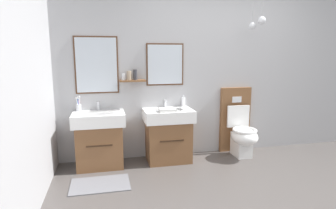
{
  "coord_description": "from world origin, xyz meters",
  "views": [
    {
      "loc": [
        -1.7,
        -2.35,
        1.52
      ],
      "look_at": [
        -0.89,
        1.23,
        0.85
      ],
      "focal_mm": 30.28,
      "sensor_mm": 36.0,
      "label": 1
    }
  ],
  "objects_px": {
    "toilet": "(240,130)",
    "toothbrush_cup": "(79,107)",
    "vanity_sink_left": "(100,138)",
    "soap_dispenser": "(183,102)",
    "folded_hand_towel": "(168,110)",
    "vanity_sink_right": "(168,134)"
  },
  "relations": [
    {
      "from": "toilet",
      "to": "toothbrush_cup",
      "type": "distance_m",
      "value": 2.36
    },
    {
      "from": "toothbrush_cup",
      "to": "vanity_sink_left",
      "type": "bearing_deg",
      "value": -32.52
    },
    {
      "from": "vanity_sink_left",
      "to": "toothbrush_cup",
      "type": "height_order",
      "value": "toothbrush_cup"
    },
    {
      "from": "vanity_sink_left",
      "to": "soap_dispenser",
      "type": "xyz_separation_m",
      "value": [
        1.22,
        0.18,
        0.42
      ]
    },
    {
      "from": "vanity_sink_left",
      "to": "folded_hand_towel",
      "type": "distance_m",
      "value": 0.99
    },
    {
      "from": "toilet",
      "to": "soap_dispenser",
      "type": "height_order",
      "value": "toilet"
    },
    {
      "from": "vanity_sink_right",
      "to": "folded_hand_towel",
      "type": "distance_m",
      "value": 0.4
    },
    {
      "from": "vanity_sink_right",
      "to": "vanity_sink_left",
      "type": "bearing_deg",
      "value": 180.0
    },
    {
      "from": "vanity_sink_right",
      "to": "toothbrush_cup",
      "type": "relative_size",
      "value": 3.57
    },
    {
      "from": "folded_hand_towel",
      "to": "toothbrush_cup",
      "type": "bearing_deg",
      "value": 165.08
    },
    {
      "from": "toilet",
      "to": "toothbrush_cup",
      "type": "bearing_deg",
      "value": 176.03
    },
    {
      "from": "soap_dispenser",
      "to": "toilet",
      "type": "bearing_deg",
      "value": -11.57
    },
    {
      "from": "soap_dispenser",
      "to": "folded_hand_towel",
      "type": "relative_size",
      "value": 0.77
    },
    {
      "from": "toilet",
      "to": "folded_hand_towel",
      "type": "xyz_separation_m",
      "value": [
        -1.15,
        -0.15,
        0.39
      ]
    },
    {
      "from": "vanity_sink_right",
      "to": "folded_hand_towel",
      "type": "height_order",
      "value": "folded_hand_towel"
    },
    {
      "from": "toilet",
      "to": "toothbrush_cup",
      "type": "relative_size",
      "value": 4.81
    },
    {
      "from": "vanity_sink_left",
      "to": "toilet",
      "type": "distance_m",
      "value": 2.05
    },
    {
      "from": "toothbrush_cup",
      "to": "vanity_sink_right",
      "type": "bearing_deg",
      "value": -7.82
    },
    {
      "from": "vanity_sink_right",
      "to": "folded_hand_towel",
      "type": "xyz_separation_m",
      "value": [
        -0.04,
        -0.15,
        0.38
      ]
    },
    {
      "from": "vanity_sink_left",
      "to": "toothbrush_cup",
      "type": "relative_size",
      "value": 3.57
    },
    {
      "from": "vanity_sink_left",
      "to": "folded_hand_towel",
      "type": "xyz_separation_m",
      "value": [
        0.91,
        -0.15,
        0.38
      ]
    },
    {
      "from": "folded_hand_towel",
      "to": "vanity_sink_left",
      "type": "bearing_deg",
      "value": 170.92
    }
  ]
}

